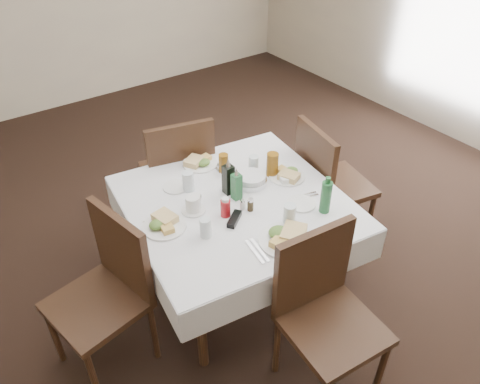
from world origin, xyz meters
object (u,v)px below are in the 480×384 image
(chair_north, at_px, (179,170))
(chair_south, at_px, (323,305))
(coffee_mug, at_px, (193,204))
(green_bottle, at_px, (326,197))
(bread_basket, at_px, (251,180))
(oil_cruet_green, at_px, (237,186))
(ketchup_bottle, at_px, (225,207))
(water_s, at_px, (289,215))
(chair_west, at_px, (109,285))
(water_w, at_px, (206,228))
(dining_table, at_px, (236,211))
(chair_east, at_px, (326,179))
(oil_cruet_dark, at_px, (228,178))
(water_e, at_px, (254,164))
(water_n, at_px, (188,181))

(chair_north, distance_m, chair_south, 1.57)
(coffee_mug, distance_m, green_bottle, 0.80)
(chair_south, xyz_separation_m, bread_basket, (0.20, 0.92, 0.21))
(oil_cruet_green, relative_size, ketchup_bottle, 1.74)
(water_s, xyz_separation_m, bread_basket, (0.06, 0.46, -0.04))
(chair_west, xyz_separation_m, water_w, (0.56, -0.15, 0.25))
(dining_table, distance_m, ketchup_bottle, 0.21)
(bread_basket, bearing_deg, dining_table, -154.55)
(chair_east, relative_size, oil_cruet_dark, 3.93)
(water_s, xyz_separation_m, green_bottle, (0.25, -0.03, 0.04))
(green_bottle, bearing_deg, oil_cruet_green, 130.71)
(chair_west, bearing_deg, coffee_mug, 8.10)
(water_s, distance_m, green_bottle, 0.26)
(water_e, distance_m, ketchup_bottle, 0.51)
(chair_east, relative_size, ketchup_bottle, 7.75)
(oil_cruet_dark, bearing_deg, chair_north, 91.46)
(chair_south, xyz_separation_m, green_bottle, (0.39, 0.43, 0.29))
(dining_table, height_order, chair_south, chair_south)
(dining_table, xyz_separation_m, water_e, (0.29, 0.20, 0.14))
(water_w, bearing_deg, water_s, -23.20)
(oil_cruet_green, distance_m, green_bottle, 0.55)
(oil_cruet_dark, xyz_separation_m, green_bottle, (0.37, -0.50, -0.00))
(chair_north, bearing_deg, water_n, -110.91)
(bread_basket, distance_m, ketchup_bottle, 0.37)
(water_s, bearing_deg, coffee_mug, 132.24)
(bread_basket, bearing_deg, water_w, -153.39)
(chair_west, height_order, ketchup_bottle, chair_west)
(chair_east, xyz_separation_m, water_w, (-1.16, -0.19, 0.24))
(water_w, relative_size, coffee_mug, 0.78)
(oil_cruet_dark, xyz_separation_m, coffee_mug, (-0.28, -0.03, -0.06))
(water_s, distance_m, bread_basket, 0.46)
(chair_east, distance_m, ketchup_bottle, 1.00)
(bread_basket, distance_m, coffee_mug, 0.46)
(water_s, height_order, water_e, water_s)
(bread_basket, bearing_deg, oil_cruet_dark, 177.35)
(chair_west, xyz_separation_m, ketchup_bottle, (0.76, -0.06, 0.25))
(ketchup_bottle, xyz_separation_m, green_bottle, (0.51, -0.32, 0.05))
(chair_north, distance_m, chair_west, 1.17)
(chair_north, distance_m, oil_cruet_green, 0.77)
(water_s, relative_size, green_bottle, 0.55)
(oil_cruet_green, xyz_separation_m, ketchup_bottle, (-0.15, -0.10, -0.04))
(water_n, bearing_deg, water_e, -8.99)
(chair_east, height_order, bread_basket, chair_east)
(dining_table, height_order, water_n, water_n)
(water_w, bearing_deg, chair_south, -64.51)
(dining_table, relative_size, ketchup_bottle, 11.30)
(water_s, relative_size, coffee_mug, 0.86)
(chair_north, relative_size, water_n, 7.60)
(oil_cruet_green, xyz_separation_m, green_bottle, (0.36, -0.42, 0.01))
(dining_table, relative_size, chair_south, 1.46)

